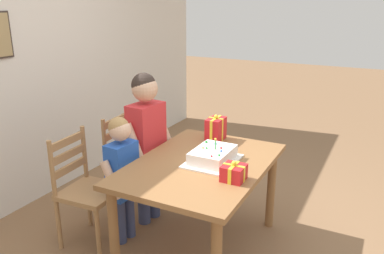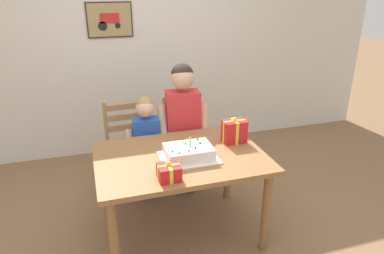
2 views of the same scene
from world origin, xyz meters
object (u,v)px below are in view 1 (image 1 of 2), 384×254
at_px(birthday_cake, 213,156).
at_px(chair_left, 86,189).
at_px(child_younger, 122,168).
at_px(gift_box_beside_cake, 234,173).
at_px(gift_box_red_large, 216,129).
at_px(child_older, 147,134).
at_px(dining_table, 201,175).
at_px(chair_right, 131,162).

relative_size(birthday_cake, chair_left, 0.48).
xyz_separation_m(birthday_cake, child_younger, (-0.21, 0.68, -0.15)).
bearing_deg(chair_left, child_younger, -60.32).
xyz_separation_m(gift_box_beside_cake, chair_left, (-0.14, 1.19, -0.34)).
bearing_deg(gift_box_red_large, child_younger, 142.92).
distance_m(gift_box_red_large, child_older, 0.59).
xyz_separation_m(birthday_cake, gift_box_red_large, (0.46, 0.18, 0.05)).
distance_m(gift_box_red_large, child_younger, 0.86).
relative_size(chair_left, child_older, 0.69).
distance_m(dining_table, birthday_cake, 0.17).
bearing_deg(birthday_cake, chair_right, 74.87).
relative_size(gift_box_red_large, child_older, 0.17).
distance_m(gift_box_beside_cake, child_younger, 0.95).
height_order(birthday_cake, chair_right, birthday_cake).
distance_m(dining_table, chair_left, 0.94).
distance_m(dining_table, child_older, 0.66).
relative_size(birthday_cake, child_younger, 0.41).
relative_size(gift_box_red_large, chair_right, 0.25).
distance_m(gift_box_beside_cake, chair_right, 1.33).
height_order(gift_box_beside_cake, child_older, child_older).
distance_m(birthday_cake, chair_left, 1.06).
height_order(chair_left, child_younger, child_younger).
bearing_deg(birthday_cake, child_younger, 107.19).
bearing_deg(child_older, chair_right, 67.28).
bearing_deg(gift_box_beside_cake, gift_box_red_large, 32.57).
distance_m(chair_right, child_younger, 0.56).
bearing_deg(child_older, child_younger, 179.90).
bearing_deg(gift_box_beside_cake, chair_right, 68.35).
bearing_deg(chair_right, child_younger, -151.26).
bearing_deg(chair_left, dining_table, -70.43).
height_order(chair_left, child_older, child_older).
relative_size(dining_table, chair_right, 1.45).
bearing_deg(chair_left, gift_box_beside_cake, -83.42).
distance_m(birthday_cake, chair_right, 1.03).
relative_size(birthday_cake, child_older, 0.33).
xyz_separation_m(dining_table, child_older, (0.20, 0.61, 0.17)).
bearing_deg(child_older, gift_box_red_large, -58.43).
xyz_separation_m(dining_table, chair_right, (0.30, 0.87, -0.18)).
bearing_deg(birthday_cake, gift_box_beside_cake, -130.88).
bearing_deg(gift_box_beside_cake, child_older, 68.64).
distance_m(birthday_cake, gift_box_red_large, 0.49).
bearing_deg(chair_left, gift_box_red_large, -43.06).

